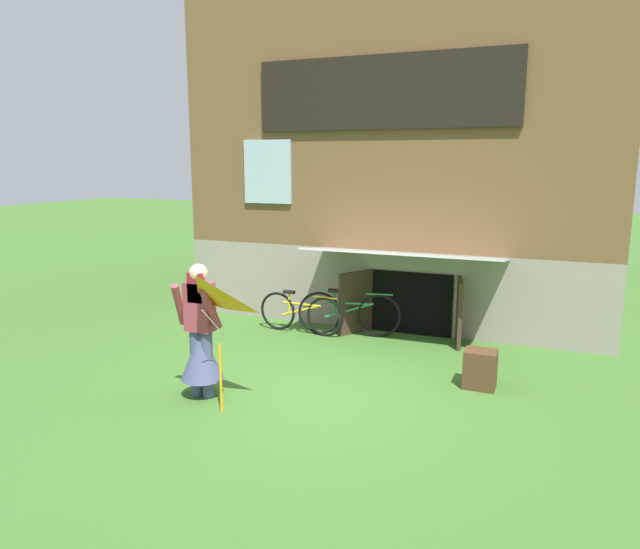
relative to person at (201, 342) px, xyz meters
The scene contains 7 objects.
ground_plane 1.51m from the person, 26.25° to the left, with size 60.00×60.00×0.00m, color #3D6B28.
log_house 6.59m from the person, 78.94° to the left, with size 7.37×6.18×5.64m.
person is the anchor object (origin of this frame).
kite 0.80m from the person, 57.67° to the right, with size 0.82×0.79×1.54m.
bicycle_green 3.21m from the person, 75.16° to the left, with size 1.68×0.40×0.78m.
bicycle_yellow 2.96m from the person, 89.63° to the left, with size 1.55×0.13×0.71m.
wooden_crate 3.53m from the person, 26.88° to the left, with size 0.40×0.34×0.49m, color #4C331E.
Camera 1 is at (2.71, -6.36, 2.86)m, focal length 32.97 mm.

